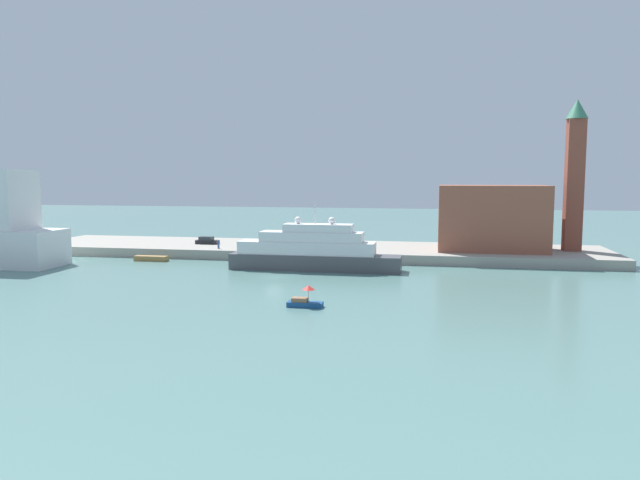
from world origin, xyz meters
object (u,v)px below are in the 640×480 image
Objects in this scene: work_barge at (151,258)px; mooring_bollard at (305,249)px; harbor_building at (492,218)px; large_yacht at (312,251)px; bell_tower at (575,170)px; parked_car at (207,241)px; person_figure at (219,244)px; small_motorboat at (305,300)px.

work_barge is 27.69m from mooring_bollard.
work_barge is 6.78× the size of mooring_bollard.
harbor_building is 34.33m from mooring_bollard.
large_yacht is 49.72m from bell_tower.
mooring_bollard is at bearing 8.82° from work_barge.
parked_car reaches higher than work_barge.
bell_tower is at bearing 7.55° from harbor_building.
bell_tower is at bearing 2.00° from parked_car.
mooring_bollard reaches higher than work_barge.
work_barge is 3.58× the size of person_figure.
work_barge is 1.35× the size of parked_car.
small_motorboat reaches higher than work_barge.
person_figure is (-24.73, 37.88, 1.73)m from small_motorboat.
large_yacht is 31.08× the size of mooring_bollard.
small_motorboat is 37.01m from mooring_bollard.
harbor_building reaches higher than work_barge.
large_yacht is 16.41× the size of person_figure.
work_barge is (-30.44, 4.62, -2.55)m from large_yacht.
harbor_building reaches higher than large_yacht.
harbor_building is (29.47, 18.14, 4.61)m from large_yacht.
harbor_building is 11.26× the size of person_figure.
bell_tower is at bearing 13.43° from mooring_bollard.
parked_car is (-54.46, -0.53, -5.25)m from harbor_building.
harbor_building is at bearing 61.46° from small_motorboat.
mooring_bollard is (-3.13, 8.86, -0.81)m from large_yacht.
mooring_bollard is at bearing -21.84° from parked_car.
small_motorboat is at bearing -129.38° from bell_tower.
mooring_bollard is (-32.60, -9.28, -5.42)m from harbor_building.
person_figure is 1.89× the size of mooring_bollard.
large_yacht is 1.46× the size of harbor_building.
parked_car reaches higher than mooring_bollard.
harbor_building is 4.24× the size of parked_car.
small_motorboat is 52.14m from harbor_building.
small_motorboat is 53.88m from parked_car.
harbor_building reaches higher than mooring_bollard.
parked_car is at bearing -178.00° from bell_tower.
large_yacht reaches higher than small_motorboat.
work_barge is at bearing 137.84° from small_motorboat.
person_figure is (10.49, 6.00, 2.07)m from work_barge.
large_yacht is 6.71× the size of small_motorboat.
parked_car is at bearing 144.82° from large_yacht.
parked_car is 5.03× the size of mooring_bollard.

